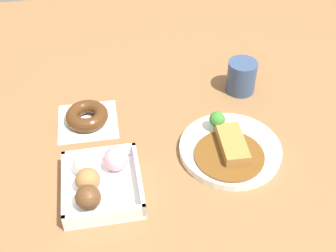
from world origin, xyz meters
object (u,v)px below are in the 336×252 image
Objects in this scene: curry_plate at (230,148)px; chocolate_ring_donut at (87,116)px; coffee_mug at (241,77)px; donut_box at (98,180)px.

curry_plate is 0.36m from chocolate_ring_donut.
curry_plate is at bearing -22.74° from coffee_mug.
donut_box is at bearing 4.23° from chocolate_ring_donut.
curry_plate is 1.31× the size of donut_box.
coffee_mug reaches higher than chocolate_ring_donut.
coffee_mug reaches higher than curry_plate.
curry_plate reaches higher than chocolate_ring_donut.
coffee_mug is at bearing 157.26° from curry_plate.
donut_box is 2.02× the size of coffee_mug.
coffee_mug is at bearing 125.03° from donut_box.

